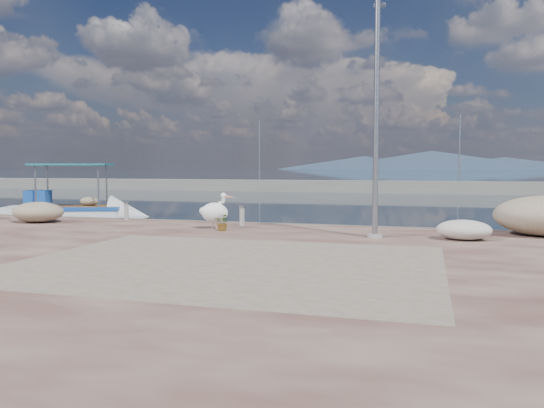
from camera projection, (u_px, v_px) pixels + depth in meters
The scene contains 13 objects.
ground at pixel (233, 260), 14.66m from camera, with size 1400.00×1400.00×0.00m, color #162635.
quay at pixel (108, 305), 8.90m from camera, with size 44.00×22.00×0.50m, color #44211D.
quay_patch at pixel (228, 263), 11.47m from camera, with size 9.00×7.00×0.01m, color gray.
breakwater at pixel (374, 187), 52.91m from camera, with size 120.00×2.20×7.50m.
mountains at pixel (427, 161), 635.00m from camera, with size 370.00×280.00×22.00m.
boat_left at pixel (72, 214), 26.15m from camera, with size 6.99×4.37×3.20m.
pelican at pixel (215, 212), 17.68m from camera, with size 1.26×0.62×1.22m.
lamp_post at pixel (376, 125), 15.35m from camera, with size 0.44×0.96×7.00m.
bollard_near at pixel (242, 215), 18.71m from camera, with size 0.24×0.24×0.72m.
bollard_far at pixel (126, 210), 20.74m from camera, with size 0.24×0.24×0.72m.
potted_plant at pixel (223, 222), 17.16m from camera, with size 0.50×0.43×0.55m, color #33722D.
net_pile_b at pixel (38, 212), 19.85m from camera, with size 1.97×1.53×0.77m, color #BFA98E.
net_pile_d at pixel (464, 230), 15.06m from camera, with size 1.53×1.15×0.57m, color silver.
Camera 1 is at (5.11, -13.63, 2.57)m, focal length 35.00 mm.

